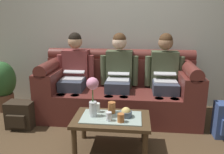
# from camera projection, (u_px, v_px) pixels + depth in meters

# --- Properties ---
(back_wall_patterned) EXTENTS (6.00, 0.12, 2.90)m
(back_wall_patterned) POSITION_uv_depth(u_px,v_px,m) (122.00, 16.00, 3.67)
(back_wall_patterned) COLOR silver
(back_wall_patterned) RESTS_ON ground_plane
(couch) EXTENTS (2.24, 0.88, 0.96)m
(couch) POSITION_uv_depth(u_px,v_px,m) (119.00, 91.00, 3.43)
(couch) COLOR maroon
(couch) RESTS_ON ground_plane
(person_left) EXTENTS (0.56, 0.67, 1.22)m
(person_left) POSITION_uv_depth(u_px,v_px,m) (75.00, 71.00, 3.42)
(person_left) COLOR #383D4C
(person_left) RESTS_ON ground_plane
(person_middle) EXTENTS (0.56, 0.67, 1.22)m
(person_middle) POSITION_uv_depth(u_px,v_px,m) (119.00, 72.00, 3.35)
(person_middle) COLOR #383D4C
(person_middle) RESTS_ON ground_plane
(person_right) EXTENTS (0.56, 0.67, 1.22)m
(person_right) POSITION_uv_depth(u_px,v_px,m) (165.00, 74.00, 3.29)
(person_right) COLOR #383D4C
(person_right) RESTS_ON ground_plane
(coffee_table) EXTENTS (0.83, 0.52, 0.39)m
(coffee_table) POSITION_uv_depth(u_px,v_px,m) (111.00, 122.00, 2.52)
(coffee_table) COLOR #47331E
(coffee_table) RESTS_ON ground_plane
(flower_vase) EXTENTS (0.13, 0.13, 0.44)m
(flower_vase) POSITION_uv_depth(u_px,v_px,m) (93.00, 92.00, 2.45)
(flower_vase) COLOR silver
(flower_vase) RESTS_ON coffee_table
(snack_bowl) EXTENTS (0.13, 0.13, 0.11)m
(snack_bowl) POSITION_uv_depth(u_px,v_px,m) (126.00, 113.00, 2.49)
(snack_bowl) COLOR #4C5666
(snack_bowl) RESTS_ON coffee_table
(cup_near_left) EXTENTS (0.08, 0.08, 0.12)m
(cup_near_left) POSITION_uv_depth(u_px,v_px,m) (112.00, 107.00, 2.59)
(cup_near_left) COLOR #B26633
(cup_near_left) RESTS_ON coffee_table
(cup_near_right) EXTENTS (0.06, 0.06, 0.09)m
(cup_near_right) POSITION_uv_depth(u_px,v_px,m) (109.00, 116.00, 2.39)
(cup_near_right) COLOR silver
(cup_near_right) RESTS_ON coffee_table
(cup_far_center) EXTENTS (0.06, 0.06, 0.10)m
(cup_far_center) POSITION_uv_depth(u_px,v_px,m) (97.00, 108.00, 2.61)
(cup_far_center) COLOR white
(cup_far_center) RESTS_ON coffee_table
(cup_far_left) EXTENTS (0.07, 0.07, 0.09)m
(cup_far_left) POSITION_uv_depth(u_px,v_px,m) (121.00, 118.00, 2.36)
(cup_far_left) COLOR #B26633
(cup_far_left) RESTS_ON coffee_table
(backpack_left) EXTENTS (0.35, 0.27, 0.36)m
(backpack_left) POSITION_uv_depth(u_px,v_px,m) (20.00, 115.00, 3.06)
(backpack_left) COLOR #2D2319
(backpack_left) RESTS_ON ground_plane
(potted_plant) EXTENTS (0.40, 0.40, 0.78)m
(potted_plant) POSITION_uv_depth(u_px,v_px,m) (3.00, 84.00, 3.60)
(potted_plant) COLOR brown
(potted_plant) RESTS_ON ground_plane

